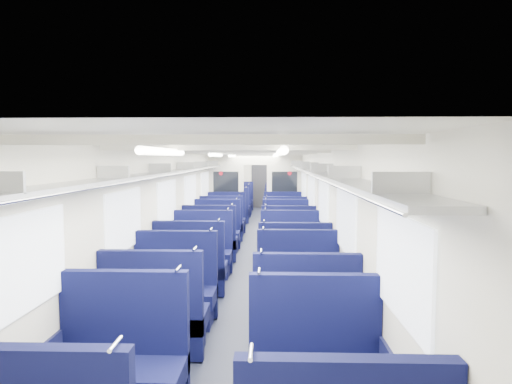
% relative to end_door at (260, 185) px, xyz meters
% --- Properties ---
extents(floor, '(2.80, 18.00, 0.01)m').
position_rel_end_door_xyz_m(floor, '(0.00, -8.94, -1.00)').
color(floor, black).
rests_on(floor, ground).
extents(ceiling, '(2.80, 18.00, 0.01)m').
position_rel_end_door_xyz_m(ceiling, '(0.00, -8.94, 1.35)').
color(ceiling, white).
rests_on(ceiling, wall_left).
extents(wall_left, '(0.02, 18.00, 2.35)m').
position_rel_end_door_xyz_m(wall_left, '(-1.40, -8.94, 0.18)').
color(wall_left, beige).
rests_on(wall_left, floor).
extents(dado_left, '(0.03, 17.90, 0.70)m').
position_rel_end_door_xyz_m(dado_left, '(-1.39, -8.94, -0.65)').
color(dado_left, black).
rests_on(dado_left, floor).
extents(wall_right, '(0.02, 18.00, 2.35)m').
position_rel_end_door_xyz_m(wall_right, '(1.40, -8.94, 0.18)').
color(wall_right, beige).
rests_on(wall_right, floor).
extents(dado_right, '(0.03, 17.90, 0.70)m').
position_rel_end_door_xyz_m(dado_right, '(1.39, -8.94, -0.65)').
color(dado_right, black).
rests_on(dado_right, floor).
extents(wall_far, '(2.80, 0.02, 2.35)m').
position_rel_end_door_xyz_m(wall_far, '(0.00, 0.06, 0.18)').
color(wall_far, beige).
rests_on(wall_far, floor).
extents(luggage_rack_left, '(0.36, 17.40, 0.18)m').
position_rel_end_door_xyz_m(luggage_rack_left, '(-1.21, -8.94, 0.97)').
color(luggage_rack_left, '#B2B5BA').
rests_on(luggage_rack_left, wall_left).
extents(luggage_rack_right, '(0.36, 17.40, 0.18)m').
position_rel_end_door_xyz_m(luggage_rack_right, '(1.21, -8.94, 0.97)').
color(luggage_rack_right, '#B2B5BA').
rests_on(luggage_rack_right, wall_right).
extents(windows, '(2.78, 15.60, 0.75)m').
position_rel_end_door_xyz_m(windows, '(0.00, -9.40, 0.42)').
color(windows, white).
rests_on(windows, wall_left).
extents(ceiling_fittings, '(2.70, 16.06, 0.11)m').
position_rel_end_door_xyz_m(ceiling_fittings, '(0.00, -9.20, 1.29)').
color(ceiling_fittings, silver).
rests_on(ceiling_fittings, ceiling).
extents(end_door, '(0.75, 0.06, 2.00)m').
position_rel_end_door_xyz_m(end_door, '(0.00, 0.00, 0.00)').
color(end_door, black).
rests_on(end_door, floor).
extents(bulkhead, '(2.80, 0.10, 2.35)m').
position_rel_end_door_xyz_m(bulkhead, '(-0.00, -6.38, 0.23)').
color(bulkhead, silver).
rests_on(bulkhead, floor).
extents(seat_2, '(1.12, 0.62, 1.25)m').
position_rel_end_door_xyz_m(seat_2, '(-0.83, -15.97, -0.61)').
color(seat_2, '#0C103C').
rests_on(seat_2, floor).
extents(seat_3, '(1.12, 0.62, 1.25)m').
position_rel_end_door_xyz_m(seat_3, '(0.83, -16.04, -0.61)').
color(seat_3, '#0C103C').
rests_on(seat_3, floor).
extents(seat_4, '(1.12, 0.62, 1.25)m').
position_rel_end_door_xyz_m(seat_4, '(-0.83, -14.82, -0.61)').
color(seat_4, '#0C103C').
rests_on(seat_4, floor).
extents(seat_5, '(1.12, 0.62, 1.25)m').
position_rel_end_door_xyz_m(seat_5, '(0.83, -14.91, -0.61)').
color(seat_5, '#0C103C').
rests_on(seat_5, floor).
extents(seat_6, '(1.12, 0.62, 1.25)m').
position_rel_end_door_xyz_m(seat_6, '(-0.83, -13.85, -0.61)').
color(seat_6, '#0C103C').
rests_on(seat_6, floor).
extents(seat_7, '(1.12, 0.62, 1.25)m').
position_rel_end_door_xyz_m(seat_7, '(0.83, -13.70, -0.61)').
color(seat_7, '#0C103C').
rests_on(seat_7, floor).
extents(seat_8, '(1.12, 0.62, 1.25)m').
position_rel_end_door_xyz_m(seat_8, '(-0.83, -12.60, -0.61)').
color(seat_8, '#0C103C').
rests_on(seat_8, floor).
extents(seat_9, '(1.12, 0.62, 1.25)m').
position_rel_end_door_xyz_m(seat_9, '(0.83, -12.73, -0.61)').
color(seat_9, '#0C103C').
rests_on(seat_9, floor).
extents(seat_10, '(1.12, 0.62, 1.25)m').
position_rel_end_door_xyz_m(seat_10, '(-0.83, -11.47, -0.61)').
color(seat_10, '#0C103C').
rests_on(seat_10, floor).
extents(seat_11, '(1.12, 0.62, 1.25)m').
position_rel_end_door_xyz_m(seat_11, '(0.83, -11.43, -0.61)').
color(seat_11, '#0C103C').
rests_on(seat_11, floor).
extents(seat_12, '(1.12, 0.62, 1.25)m').
position_rel_end_door_xyz_m(seat_12, '(-0.83, -10.28, -0.61)').
color(seat_12, '#0C103C').
rests_on(seat_12, floor).
extents(seat_13, '(1.12, 0.62, 1.25)m').
position_rel_end_door_xyz_m(seat_13, '(0.83, -10.33, -0.61)').
color(seat_13, '#0C103C').
rests_on(seat_13, floor).
extents(seat_14, '(1.12, 0.62, 1.25)m').
position_rel_end_door_xyz_m(seat_14, '(-0.83, -9.22, -0.61)').
color(seat_14, '#0C103C').
rests_on(seat_14, floor).
extents(seat_15, '(1.12, 0.62, 1.25)m').
position_rel_end_door_xyz_m(seat_15, '(0.83, -9.19, -0.61)').
color(seat_15, '#0C103C').
rests_on(seat_15, floor).
extents(seat_16, '(1.12, 0.62, 1.25)m').
position_rel_end_door_xyz_m(seat_16, '(-0.83, -7.99, -0.61)').
color(seat_16, '#0C103C').
rests_on(seat_16, floor).
extents(seat_17, '(1.12, 0.62, 1.25)m').
position_rel_end_door_xyz_m(seat_17, '(0.83, -8.12, -0.61)').
color(seat_17, '#0C103C').
rests_on(seat_17, floor).
extents(seat_18, '(1.12, 0.62, 1.25)m').
position_rel_end_door_xyz_m(seat_18, '(-0.83, -6.96, -0.61)').
color(seat_18, '#0C103C').
rests_on(seat_18, floor).
extents(seat_19, '(1.12, 0.62, 1.25)m').
position_rel_end_door_xyz_m(seat_19, '(0.83, -6.82, -0.61)').
color(seat_19, '#0C103C').
rests_on(seat_19, floor).
extents(seat_20, '(1.12, 0.62, 1.25)m').
position_rel_end_door_xyz_m(seat_20, '(-0.83, -4.76, -0.61)').
color(seat_20, '#0C103C').
rests_on(seat_20, floor).
extents(seat_21, '(1.12, 0.62, 1.25)m').
position_rel_end_door_xyz_m(seat_21, '(0.83, -4.89, -0.61)').
color(seat_21, '#0C103C').
rests_on(seat_21, floor).
extents(seat_22, '(1.12, 0.62, 1.25)m').
position_rel_end_door_xyz_m(seat_22, '(-0.83, -3.54, -0.61)').
color(seat_22, '#0C103C').
rests_on(seat_22, floor).
extents(seat_23, '(1.12, 0.62, 1.25)m').
position_rel_end_door_xyz_m(seat_23, '(0.83, -3.64, -0.61)').
color(seat_23, '#0C103C').
rests_on(seat_23, floor).
extents(seat_24, '(1.12, 0.62, 1.25)m').
position_rel_end_door_xyz_m(seat_24, '(-0.83, -2.49, -0.61)').
color(seat_24, '#0C103C').
rests_on(seat_24, floor).
extents(seat_25, '(1.12, 0.62, 1.25)m').
position_rel_end_door_xyz_m(seat_25, '(0.83, -2.58, -0.61)').
color(seat_25, '#0C103C').
rests_on(seat_25, floor).
extents(seat_26, '(1.12, 0.62, 1.25)m').
position_rel_end_door_xyz_m(seat_26, '(-0.83, -1.27, -0.61)').
color(seat_26, '#0C103C').
rests_on(seat_26, floor).
extents(seat_27, '(1.12, 0.62, 1.25)m').
position_rel_end_door_xyz_m(seat_27, '(0.83, -1.38, -0.61)').
color(seat_27, '#0C103C').
rests_on(seat_27, floor).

